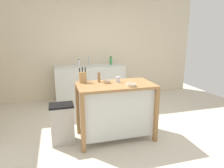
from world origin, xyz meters
TOP-DOWN VIEW (x-y plane):
  - ground_plane at (0.00, 0.00)m, footprint 6.60×6.60m
  - wall_back at (0.00, 2.45)m, footprint 5.60×0.10m
  - kitchen_island at (-0.09, 0.11)m, footprint 1.19×0.66m
  - knife_block at (-0.57, 0.34)m, footprint 0.11×0.09m
  - bowl_ceramic_small at (0.09, -0.10)m, footprint 0.14×0.14m
  - bowl_ceramic_wide at (-0.21, 0.20)m, footprint 0.12×0.12m
  - drinking_cup at (-0.02, 0.21)m, footprint 0.07×0.07m
  - pepper_grinder at (-0.31, 0.29)m, footprint 0.04×0.04m
  - trash_bin at (-0.93, 0.16)m, footprint 0.36×0.28m
  - sink_counter at (-0.16, 2.10)m, footprint 1.69×0.60m
  - sink_faucet at (-0.16, 2.24)m, footprint 0.02×0.02m
  - bottle_dish_soap at (0.41, 2.16)m, footprint 0.06×0.06m
  - bottle_hand_soap at (-0.41, 2.14)m, footprint 0.05×0.05m

SIDE VIEW (x-z plane):
  - ground_plane at x=0.00m, z-range 0.00..0.00m
  - trash_bin at x=-0.93m, z-range 0.00..0.63m
  - sink_counter at x=-0.16m, z-range 0.00..0.90m
  - kitchen_island at x=-0.09m, z-range 0.05..0.96m
  - bowl_ceramic_small at x=0.09m, z-range 0.91..0.95m
  - bowl_ceramic_wide at x=-0.21m, z-range 0.91..0.95m
  - drinking_cup at x=-0.02m, z-range 0.90..0.99m
  - bottle_hand_soap at x=-0.41m, z-range 0.89..1.07m
  - pepper_grinder at x=-0.31m, z-range 0.90..1.08m
  - knife_block at x=-0.57m, z-range 0.87..1.12m
  - bottle_dish_soap at x=0.41m, z-range 0.89..1.10m
  - sink_faucet at x=-0.16m, z-range 0.90..1.12m
  - wall_back at x=0.00m, z-range 0.00..2.60m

